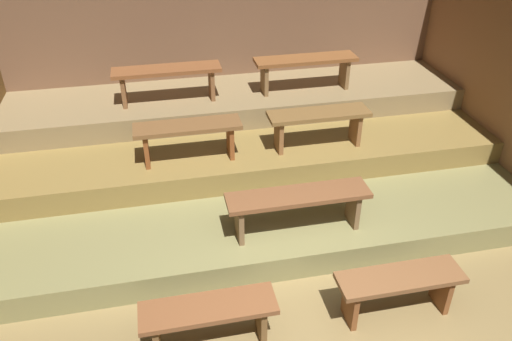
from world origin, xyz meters
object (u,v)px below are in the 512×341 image
at_px(bench_floor_left, 209,315).
at_px(bench_floor_right, 399,285).
at_px(bench_middle_left, 188,133).
at_px(bench_upper_right, 305,65).
at_px(bench_upper_left, 167,75).
at_px(bench_middle_right, 318,120).
at_px(bench_lower_center, 298,202).

relative_size(bench_floor_left, bench_floor_right, 1.00).
distance_m(bench_floor_left, bench_middle_left, 2.21).
relative_size(bench_floor_left, bench_upper_right, 0.83).
xyz_separation_m(bench_middle_left, bench_upper_left, (-0.14, 1.03, 0.29)).
bearing_deg(bench_upper_right, bench_middle_left, -148.01).
xyz_separation_m(bench_middle_right, bench_upper_left, (-1.64, 1.03, 0.29)).
height_order(bench_floor_right, bench_upper_right, bench_upper_right).
distance_m(bench_middle_right, bench_upper_right, 1.07).
xyz_separation_m(bench_middle_left, bench_upper_right, (1.64, 1.03, 0.29)).
bearing_deg(bench_upper_left, bench_middle_left, -82.37).
xyz_separation_m(bench_lower_center, bench_upper_right, (0.70, 2.17, 0.56)).
relative_size(bench_lower_center, bench_upper_right, 1.06).
bearing_deg(bench_floor_right, bench_upper_left, 118.58).
height_order(bench_floor_right, bench_middle_left, bench_middle_left).
relative_size(bench_middle_right, bench_upper_left, 0.89).
relative_size(bench_floor_left, bench_middle_right, 0.94).
height_order(bench_middle_right, bench_upper_right, bench_upper_right).
distance_m(bench_floor_right, bench_upper_right, 3.27).
bearing_deg(bench_middle_right, bench_upper_left, 148.01).
bearing_deg(bench_upper_right, bench_upper_left, 180.00).
distance_m(bench_lower_center, bench_upper_right, 2.35).
relative_size(bench_floor_left, bench_upper_left, 0.83).
relative_size(bench_floor_right, bench_middle_right, 0.94).
relative_size(bench_floor_right, bench_lower_center, 0.79).
xyz_separation_m(bench_upper_left, bench_upper_right, (1.78, 0.00, 0.00)).
xyz_separation_m(bench_floor_left, bench_upper_left, (-0.06, 3.16, 0.85)).
bearing_deg(bench_upper_left, bench_floor_right, -61.42).
bearing_deg(bench_middle_left, bench_floor_right, -53.41).
bearing_deg(bench_upper_left, bench_floor_left, -88.96).
bearing_deg(bench_middle_right, bench_lower_center, -116.07).
distance_m(bench_middle_left, bench_upper_right, 1.96).
xyz_separation_m(bench_floor_right, bench_middle_right, (-0.08, 2.14, 0.56)).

